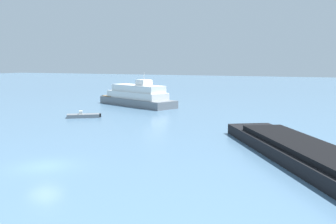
% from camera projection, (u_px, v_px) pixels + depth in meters
% --- Properties ---
extents(ground_plane, '(400.00, 400.00, 0.00)m').
position_uv_depth(ground_plane, '(45.00, 166.00, 31.80)').
color(ground_plane, slate).
extents(small_motorboat, '(4.91, 4.16, 1.03)m').
position_uv_depth(small_motorboat, '(83.00, 116.00, 59.27)').
color(small_motorboat, slate).
rests_on(small_motorboat, ground).
extents(white_riverboat, '(18.42, 11.58, 6.52)m').
position_uv_depth(white_riverboat, '(137.00, 97.00, 74.98)').
color(white_riverboat, slate).
rests_on(white_riverboat, ground).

